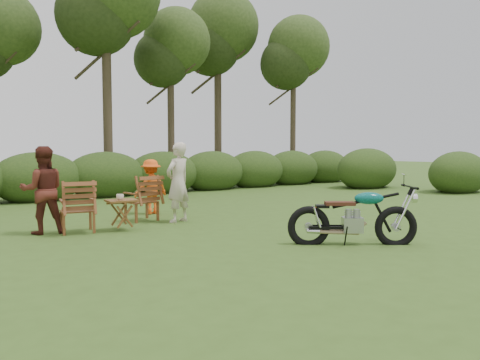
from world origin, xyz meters
TOP-DOWN VIEW (x-y plane):
  - ground at (0.00, 0.00)m, footprint 80.00×80.00m
  - tree_line at (0.50, 9.74)m, footprint 22.52×11.62m
  - motorcycle at (0.26, -0.32)m, footprint 1.94×1.75m
  - lawn_chair_right at (-1.29, 3.87)m, footprint 0.69×0.69m
  - lawn_chair_left at (-2.79, 3.35)m, footprint 0.75×0.75m
  - side_table at (-2.09, 3.05)m, footprint 0.60×0.52m
  - cup at (-2.12, 3.03)m, footprint 0.17×0.17m
  - adult_a at (-0.78, 3.26)m, footprint 0.68×0.54m
  - adult_b at (-3.31, 3.59)m, footprint 0.85×0.72m
  - child at (-0.68, 4.65)m, footprint 0.84×0.52m

SIDE VIEW (x-z plane):
  - ground at x=0.00m, z-range 0.00..0.00m
  - motorcycle at x=0.26m, z-range -0.54..0.54m
  - lawn_chair_right at x=-1.29m, z-range -0.47..0.47m
  - lawn_chair_left at x=-2.79m, z-range -0.46..0.46m
  - adult_a at x=-0.78m, z-range -0.81..0.81m
  - adult_b at x=-3.31m, z-range -0.77..0.77m
  - child at x=-0.68m, z-range -0.62..0.62m
  - side_table at x=-2.09m, z-range 0.00..0.57m
  - cup at x=-2.12m, z-range 0.57..0.67m
  - tree_line at x=0.50m, z-range -0.26..7.88m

